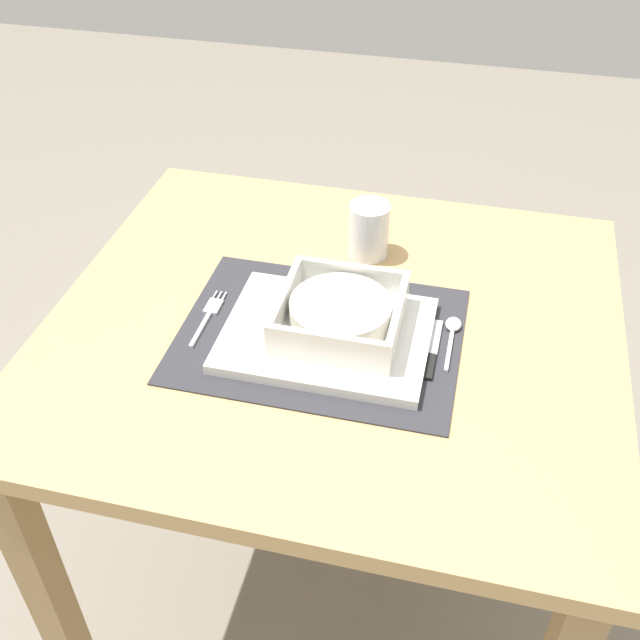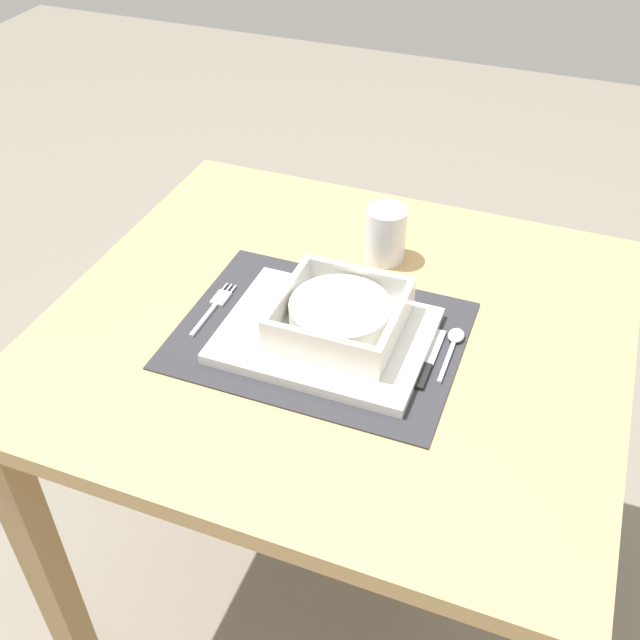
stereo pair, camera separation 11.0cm
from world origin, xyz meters
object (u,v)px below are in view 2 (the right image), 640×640
porridge_bowl (340,316)px  drinking_glass (385,237)px  spoon (454,341)px  fork (216,305)px  butter_knife (429,362)px  dining_table (336,371)px

porridge_bowl → drinking_glass: drinking_glass is taller
porridge_bowl → spoon: 0.17m
fork → drinking_glass: (0.20, 0.22, 0.04)m
porridge_bowl → butter_knife: bearing=-4.3°
dining_table → butter_knife: 0.20m
dining_table → butter_knife: butter_knife is taller
dining_table → drinking_glass: 0.24m
fork → porridge_bowl: bearing=-1.6°
butter_knife → drinking_glass: bearing=124.3°
porridge_bowl → butter_knife: 0.14m
porridge_bowl → spoon: (0.16, 0.04, -0.03)m
fork → spoon: 0.37m
butter_knife → drinking_glass: (-0.14, 0.23, 0.04)m
spoon → butter_knife: spoon is taller
fork → spoon: size_ratio=1.15×
porridge_bowl → spoon: bearing=15.5°
porridge_bowl → fork: (-0.20, -0.00, -0.04)m
drinking_glass → dining_table: bearing=-95.1°
porridge_bowl → fork: size_ratio=1.30×
fork → spoon: bearing=5.4°
spoon → butter_knife: (-0.02, -0.06, -0.00)m
porridge_bowl → dining_table: bearing=115.5°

